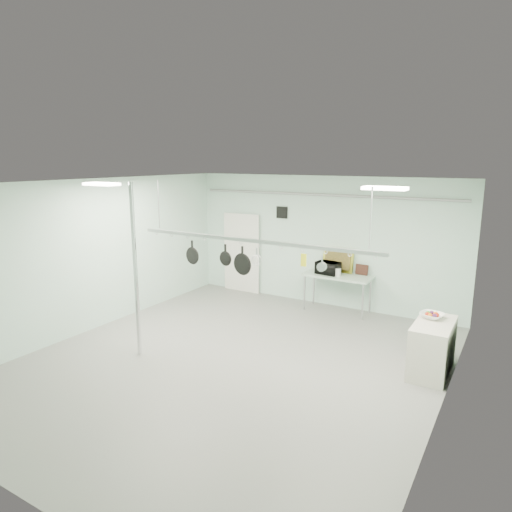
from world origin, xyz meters
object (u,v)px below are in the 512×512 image
Objects in this scene: chrome_pole at (135,271)px; pot_rack at (251,239)px; skillet_right at (242,261)px; coffee_canister at (338,272)px; skillet_left at (192,252)px; prep_table at (338,278)px; side_cabinet at (432,348)px; fruit_bowl at (432,316)px; skillet_mid at (225,255)px; microwave at (328,268)px.

pot_rack is (1.90, 0.90, 0.63)m from chrome_pole.
coffee_canister is at bearing 88.30° from skillet_right.
chrome_pole reaches higher than skillet_right.
coffee_canister is at bearing 71.27° from skillet_left.
pot_rack is at bearing 25.35° from chrome_pole.
side_cabinet is at bearing -40.79° from prep_table.
skillet_right is (1.13, 0.00, -0.05)m from skillet_left.
chrome_pole reaches higher than fruit_bowl.
pot_rack is 12.50× the size of skillet_mid.
chrome_pole is at bearing -119.82° from coffee_canister.
chrome_pole is 6.00× the size of skillet_right.
skillet_mid is at bearing -162.49° from side_cabinet.
microwave is at bearing 63.53° from chrome_pole.
side_cabinet is 4.61m from skillet_left.
microwave is at bearing 144.04° from fruit_bowl.
prep_table is 4.17× the size of skillet_mid.
fruit_bowl is at bearing 28.78° from skillet_mid.
chrome_pole is at bearing -143.30° from skillet_right.
side_cabinet is at bearing -68.54° from fruit_bowl.
chrome_pole is 8.34× the size of fruit_bowl.
skillet_mid reaches higher than microwave.
coffee_canister is at bearing 82.16° from pot_rack.
chrome_pole is 5.97× the size of microwave.
microwave is 3.34m from fruit_bowl.
coffee_canister reaches higher than side_cabinet.
skillet_right is at bearing 27.52° from chrome_pole.
prep_table is 4.17× the size of fruit_bowl.
coffee_canister is (0.04, -0.12, 0.17)m from prep_table.
side_cabinet is 2.24× the size of microwave.
chrome_pole is 4.85m from prep_table.
pot_rack is (-2.95, -1.10, 1.78)m from side_cabinet.
chrome_pole is at bearing -157.59° from side_cabinet.
skillet_right reaches higher than coffee_canister.
chrome_pole is 4.68m from microwave.
chrome_pole is at bearing -118.71° from prep_table.
chrome_pole is 2.19m from pot_rack.
skillet_left is (-1.70, -3.30, 1.03)m from prep_table.
fruit_bowl is (-0.08, 0.20, 0.50)m from side_cabinet.
skillet_left is at bearing -172.09° from skillet_mid.
skillet_right reaches higher than microwave.
microwave is (0.17, 3.26, -1.18)m from pot_rack.
skillet_left reaches higher than coffee_canister.
prep_table is 0.33× the size of pot_rack.
prep_table is 3.59m from skillet_mid.
skillet_mid is at bearing -105.84° from prep_table.
prep_table is 0.22m from coffee_canister.
microwave is at bearing 75.64° from skillet_left.
prep_table is at bearing 107.42° from coffee_canister.
pot_rack is 0.45m from skillet_right.
prep_table is at bearing 139.21° from side_cabinet.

